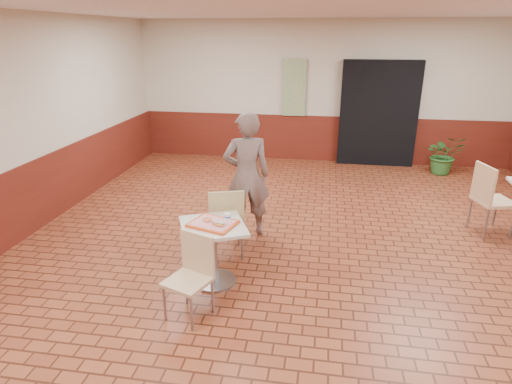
% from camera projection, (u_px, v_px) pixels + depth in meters
% --- Properties ---
extents(room_shell, '(8.01, 10.01, 3.01)m').
position_uv_depth(room_shell, '(314.00, 153.00, 4.57)').
color(room_shell, brown).
rests_on(room_shell, ground).
extents(wainscot_band, '(8.00, 10.00, 1.00)m').
position_uv_depth(wainscot_band, '(309.00, 237.00, 4.92)').
color(wainscot_band, '#551910').
rests_on(wainscot_band, ground).
extents(corridor_doorway, '(1.60, 0.22, 2.20)m').
position_uv_depth(corridor_doorway, '(378.00, 114.00, 9.04)').
color(corridor_doorway, black).
rests_on(corridor_doorway, ground).
extents(promo_poster, '(0.50, 0.03, 1.20)m').
position_uv_depth(promo_poster, '(294.00, 88.00, 9.19)').
color(promo_poster, gray).
rests_on(promo_poster, wainscot_band).
extents(main_table, '(0.68, 0.68, 0.72)m').
position_uv_depth(main_table, '(214.00, 244.00, 4.79)').
color(main_table, '#BAB196').
rests_on(main_table, ground).
extents(chair_main_front, '(0.51, 0.51, 0.86)m').
position_uv_depth(chair_main_front, '(192.00, 272.00, 4.25)').
color(chair_main_front, tan).
rests_on(chair_main_front, ground).
extents(chair_main_back, '(0.54, 0.54, 0.93)m').
position_uv_depth(chair_main_back, '(226.00, 219.00, 5.34)').
color(chair_main_back, tan).
rests_on(chair_main_back, ground).
extents(customer, '(0.74, 0.61, 1.76)m').
position_uv_depth(customer, '(247.00, 176.00, 5.84)').
color(customer, '#6B5953').
rests_on(customer, ground).
extents(serving_tray, '(0.48, 0.38, 0.03)m').
position_uv_depth(serving_tray, '(213.00, 224.00, 4.70)').
color(serving_tray, '#B6380D').
rests_on(serving_tray, main_table).
extents(ring_donut, '(0.12, 0.12, 0.03)m').
position_uv_depth(ring_donut, '(207.00, 219.00, 4.73)').
color(ring_donut, '#DD8050').
rests_on(ring_donut, serving_tray).
extents(long_john_donut, '(0.17, 0.13, 0.05)m').
position_uv_depth(long_john_donut, '(219.00, 224.00, 4.61)').
color(long_john_donut, '#D3873D').
rests_on(long_john_donut, serving_tray).
extents(paper_cup, '(0.07, 0.07, 0.08)m').
position_uv_depth(paper_cup, '(228.00, 217.00, 4.73)').
color(paper_cup, silver).
rests_on(paper_cup, serving_tray).
extents(chair_second_left, '(0.57, 0.57, 1.02)m').
position_uv_depth(chair_second_left, '(490.00, 196.00, 5.98)').
color(chair_second_left, '#E1B887').
rests_on(chair_second_left, ground).
extents(potted_plant, '(0.78, 0.69, 0.80)m').
position_uv_depth(potted_plant, '(444.00, 155.00, 8.64)').
color(potted_plant, '#2C6628').
rests_on(potted_plant, ground).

